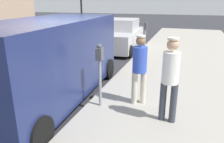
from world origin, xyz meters
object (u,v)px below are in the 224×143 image
Objects in this scene: pedestrian_in_blue at (140,66)px; parked_van at (50,58)px; parking_meter_far at (145,32)px; pedestrian_in_white at (170,75)px; parked_sedan_ahead at (121,36)px; parking_meter_near at (100,65)px.

pedestrian_in_blue is 2.36m from parked_van.
pedestrian_in_white reaches higher than parking_meter_far.
parked_sedan_ahead is (-2.41, 6.62, -0.37)m from pedestrian_in_blue.
parking_meter_near is 0.85× the size of pedestrian_in_white.
parked_sedan_ahead is at bearing 113.54° from pedestrian_in_white.
parked_sedan_ahead is (-1.56, 1.19, -0.43)m from parking_meter_far.
pedestrian_in_blue is at bearing 4.61° from parked_van.
pedestrian_in_white is 7.93m from parked_sedan_ahead.
parking_meter_near is 1.62m from pedestrian_in_white.
parking_meter_far is 0.34× the size of parked_sedan_ahead.
parking_meter_near is 1.52m from parked_van.
parked_van reaches higher than pedestrian_in_blue.
pedestrian_in_white is (1.61, -6.07, -0.00)m from parking_meter_far.
parked_sedan_ahead is (-0.06, 6.81, -0.41)m from parked_van.
parked_van reaches higher than parking_meter_near.
pedestrian_in_white is 3.14m from parked_van.
pedestrian_in_white is at bearing -8.32° from parked_van.
pedestrian_in_blue is at bearing 26.53° from parking_meter_near.
parking_meter_near is at bearing -8.94° from parked_van.
parking_meter_far is 2.01m from parked_sedan_ahead.
parked_van is at bearing -104.95° from parking_meter_far.
parking_meter_far is at bearing 98.92° from pedestrian_in_blue.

